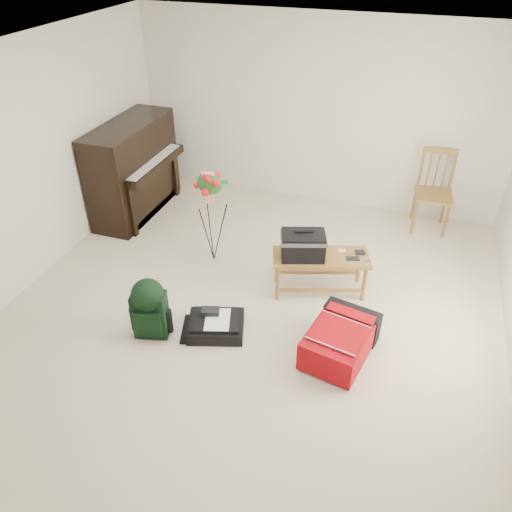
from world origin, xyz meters
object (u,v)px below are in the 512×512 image
(bench, at_px, (309,247))
(piano, at_px, (134,171))
(red_suitcase, at_px, (341,336))
(flower_stand, at_px, (212,218))
(dining_chair, at_px, (434,192))
(green_backpack, at_px, (149,306))
(black_duffel, at_px, (216,325))

(bench, bearing_deg, piano, 141.57)
(red_suitcase, bearing_deg, flower_stand, 160.75)
(piano, distance_m, flower_stand, 1.64)
(dining_chair, relative_size, red_suitcase, 1.21)
(dining_chair, height_order, green_backpack, dining_chair)
(green_backpack, bearing_deg, flower_stand, 72.93)
(flower_stand, bearing_deg, bench, -18.77)
(bench, distance_m, green_backpack, 1.75)
(black_duffel, bearing_deg, green_backpack, -175.83)
(piano, xyz_separation_m, black_duffel, (1.95, -1.93, -0.52))
(red_suitcase, height_order, green_backpack, green_backpack)
(bench, distance_m, flower_stand, 1.20)
(piano, bearing_deg, bench, -20.16)
(dining_chair, bearing_deg, black_duffel, -129.05)
(black_duffel, relative_size, flower_stand, 0.55)
(piano, height_order, dining_chair, piano)
(green_backpack, distance_m, flower_stand, 1.40)
(bench, relative_size, black_duffel, 1.68)
(bench, bearing_deg, dining_chair, 38.21)
(green_backpack, bearing_deg, piano, 108.43)
(green_backpack, bearing_deg, red_suitcase, -2.52)
(piano, distance_m, bench, 2.81)
(black_duffel, bearing_deg, dining_chair, 38.39)
(piano, height_order, green_backpack, piano)
(piano, distance_m, dining_chair, 3.92)
(dining_chair, xyz_separation_m, black_duffel, (-1.88, -2.77, -0.43))
(dining_chair, relative_size, black_duffel, 1.61)
(black_duffel, bearing_deg, bench, 37.27)
(piano, height_order, bench, piano)
(black_duffel, distance_m, green_backpack, 0.68)
(green_backpack, relative_size, flower_stand, 0.55)
(piano, relative_size, red_suitcase, 1.73)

